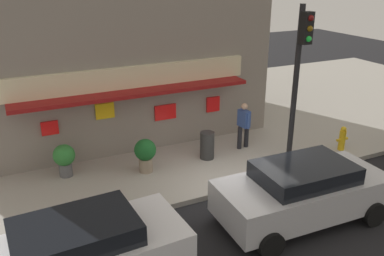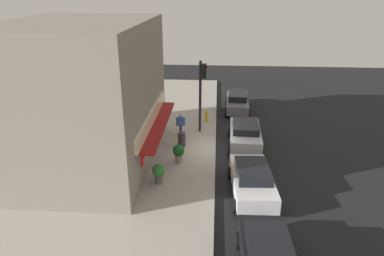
% 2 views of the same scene
% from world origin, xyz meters
% --- Properties ---
extents(ground_plane, '(51.59, 51.59, 0.00)m').
position_xyz_m(ground_plane, '(0.00, 0.00, 0.00)').
color(ground_plane, black).
extents(sidewalk, '(34.39, 12.27, 0.16)m').
position_xyz_m(sidewalk, '(0.00, 6.14, 0.08)').
color(sidewalk, '#A39E93').
rests_on(sidewalk, ground_plane).
extents(corner_building, '(10.67, 8.28, 7.83)m').
position_xyz_m(corner_building, '(-1.81, 7.38, 4.07)').
color(corner_building, gray).
rests_on(corner_building, sidewalk).
extents(traffic_light, '(0.32, 0.58, 4.96)m').
position_xyz_m(traffic_light, '(2.79, 1.03, 3.34)').
color(traffic_light, black).
rests_on(traffic_light, sidewalk).
extents(fire_hydrant, '(0.47, 0.23, 0.87)m').
position_xyz_m(fire_hydrant, '(4.75, 0.75, 0.58)').
color(fire_hydrant, gold).
rests_on(fire_hydrant, sidewalk).
extents(trash_can, '(0.47, 0.47, 0.92)m').
position_xyz_m(trash_can, '(0.19, 2.16, 0.62)').
color(trash_can, '#2D2D2D').
rests_on(trash_can, sidewalk).
extents(pedestrian, '(0.47, 0.61, 1.65)m').
position_xyz_m(pedestrian, '(1.73, 2.38, 1.06)').
color(pedestrian, black).
rests_on(pedestrian, sidewalk).
extents(potted_plant_by_doorway, '(0.68, 0.68, 1.08)m').
position_xyz_m(potted_plant_by_doorway, '(-1.98, 2.12, 0.79)').
color(potted_plant_by_doorway, gray).
rests_on(potted_plant_by_doorway, sidewalk).
extents(potted_plant_by_window, '(0.66, 0.66, 1.02)m').
position_xyz_m(potted_plant_by_window, '(-4.28, 2.91, 0.76)').
color(potted_plant_by_window, '#59595B').
rests_on(potted_plant_by_window, sidewalk).
extents(parked_car_silver, '(4.47, 2.23, 1.59)m').
position_xyz_m(parked_car_silver, '(0.82, -1.86, 0.84)').
color(parked_car_silver, '#B7B7BC').
rests_on(parked_car_silver, ground_plane).
extents(parked_car_white, '(4.51, 2.28, 1.52)m').
position_xyz_m(parked_car_white, '(-4.79, -1.81, 0.80)').
color(parked_car_white, silver).
rests_on(parked_car_white, ground_plane).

